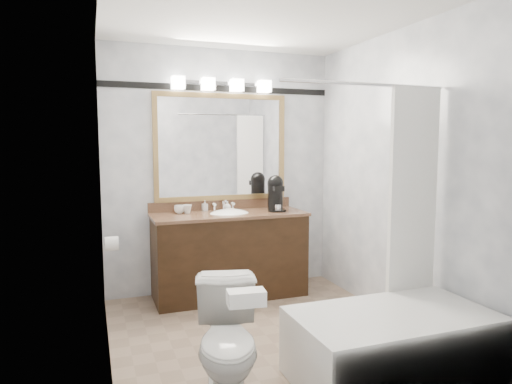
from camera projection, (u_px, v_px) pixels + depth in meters
The scene contains 15 objects.
room at pixel (266, 181), 3.55m from camera, with size 2.42×2.62×2.52m.
vanity at pixel (229, 253), 4.59m from camera, with size 1.53×0.58×0.97m.
mirror at pixel (221, 147), 4.72m from camera, with size 1.40×0.04×1.10m.
vanity_light_bar at pixel (222, 84), 4.60m from camera, with size 1.02×0.14×0.12m.
accent_stripe at pixel (221, 89), 4.67m from camera, with size 2.40×0.01×0.06m, color black.
bathtub at pixel (393, 336), 3.00m from camera, with size 1.30×0.75×1.96m.
tp_roll at pixel (112, 244), 3.84m from camera, with size 0.12×0.12×0.11m, color white.
toilet at pixel (228, 343), 2.73m from camera, with size 0.39×0.69×0.70m, color white.
tissue_box at pixel (246, 298), 2.37m from camera, with size 0.20×0.11×0.08m, color white.
coffee_maker at pixel (276, 192), 4.69m from camera, with size 0.19×0.24×0.37m.
cup_left at pixel (179, 209), 4.51m from camera, with size 0.10×0.10×0.08m, color white.
cup_right at pixel (187, 209), 4.52m from camera, with size 0.09×0.09×0.08m, color white.
soap_bottle_a at pixel (205, 206), 4.68m from camera, with size 0.05×0.05×0.11m, color white.
soap_bottle_b at pixel (227, 206), 4.72m from camera, with size 0.07×0.07×0.09m, color white.
soap_bar at pixel (230, 210), 4.67m from camera, with size 0.08×0.05×0.03m, color beige.
Camera 1 is at (-1.28, -3.30, 1.55)m, focal length 32.00 mm.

